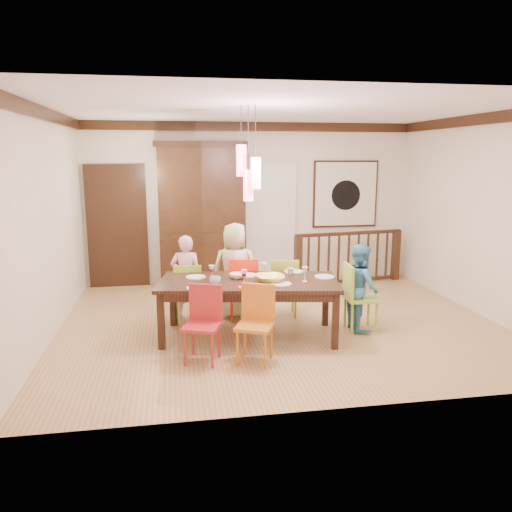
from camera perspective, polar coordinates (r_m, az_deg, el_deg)
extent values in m
plane|color=#A57C50|center=(7.11, 2.62, -7.55)|extent=(6.00, 6.00, 0.00)
plane|color=white|center=(6.76, 2.85, 16.40)|extent=(6.00, 6.00, 0.00)
plane|color=beige|center=(9.23, -0.58, 6.05)|extent=(6.00, 0.00, 6.00)
plane|color=beige|center=(6.81, -22.80, 3.27)|extent=(0.00, 5.00, 5.00)
plane|color=beige|center=(7.98, 24.35, 4.20)|extent=(0.00, 5.00, 5.00)
cube|color=black|center=(9.16, -15.54, 3.08)|extent=(1.04, 0.07, 2.24)
cube|color=silver|center=(9.30, 1.59, 3.60)|extent=(0.97, 0.05, 2.22)
cube|color=black|center=(9.63, 10.16, 6.99)|extent=(1.25, 0.04, 1.25)
cube|color=silver|center=(9.61, 10.21, 6.98)|extent=(1.18, 0.02, 1.18)
cylinder|color=black|center=(9.60, 10.24, 6.85)|extent=(0.56, 0.01, 0.56)
cube|color=#E5445F|center=(6.21, -1.70, 10.85)|extent=(0.11, 0.11, 0.38)
cylinder|color=black|center=(6.22, -1.73, 14.73)|extent=(0.01, 0.01, 0.46)
cube|color=#E5445F|center=(6.13, -0.06, 9.45)|extent=(0.11, 0.11, 0.38)
cylinder|color=black|center=(6.14, -0.06, 14.07)|extent=(0.01, 0.01, 0.61)
cube|color=#E5445F|center=(6.18, -0.88, 8.07)|extent=(0.11, 0.11, 0.38)
cylinder|color=black|center=(6.17, -0.90, 13.36)|extent=(0.01, 0.01, 0.76)
cube|color=black|center=(6.37, -0.85, -3.01)|extent=(2.40, 1.39, 0.05)
cube|color=black|center=(6.82, -10.20, -5.48)|extent=(0.09, 0.09, 0.70)
cube|color=black|center=(7.10, 7.07, -4.71)|extent=(0.09, 0.09, 0.70)
cube|color=black|center=(5.99, -10.27, -7.87)|extent=(0.09, 0.09, 0.70)
cube|color=black|center=(6.31, 9.32, -6.84)|extent=(0.09, 0.09, 0.70)
cube|color=black|center=(6.82, -1.42, -2.68)|extent=(2.04, 0.38, 0.10)
cube|color=black|center=(5.95, -0.18, -4.77)|extent=(2.04, 0.38, 0.10)
cube|color=#95CD36|center=(7.11, -7.74, -4.23)|extent=(0.40, 0.40, 0.04)
cube|color=#95CD36|center=(7.05, -7.79, -2.46)|extent=(0.38, 0.06, 0.42)
cylinder|color=#95CD36|center=(7.02, -8.92, -6.24)|extent=(0.03, 0.03, 0.40)
cylinder|color=#95CD36|center=(7.02, -6.39, -6.15)|extent=(0.03, 0.03, 0.40)
cylinder|color=#95CD36|center=(7.31, -8.95, -5.52)|extent=(0.03, 0.03, 0.40)
cylinder|color=#95CD36|center=(7.32, -6.53, -5.43)|extent=(0.03, 0.03, 0.40)
cube|color=red|center=(7.13, -1.51, -3.79)|extent=(0.45, 0.45, 0.04)
cube|color=red|center=(7.07, -1.52, -1.88)|extent=(0.41, 0.08, 0.45)
cylinder|color=red|center=(7.02, -2.66, -5.97)|extent=(0.04, 0.04, 0.43)
cylinder|color=red|center=(7.06, 0.03, -5.84)|extent=(0.04, 0.04, 0.43)
cylinder|color=red|center=(7.33, -2.98, -5.20)|extent=(0.04, 0.04, 0.43)
cylinder|color=red|center=(7.38, -0.40, -5.09)|extent=(0.04, 0.04, 0.43)
cube|color=#9AA62A|center=(7.28, 3.16, -3.66)|extent=(0.44, 0.44, 0.04)
cube|color=#9AA62A|center=(7.22, 3.18, -1.86)|extent=(0.39, 0.08, 0.43)
cylinder|color=#9AA62A|center=(7.16, 2.17, -5.70)|extent=(0.03, 0.03, 0.41)
cylinder|color=#9AA62A|center=(7.23, 4.65, -5.56)|extent=(0.03, 0.03, 0.41)
cylinder|color=#9AA62A|center=(7.46, 1.67, -5.00)|extent=(0.03, 0.03, 0.41)
cylinder|color=#9AA62A|center=(7.52, 4.06, -4.87)|extent=(0.03, 0.03, 0.41)
cube|color=#A72224|center=(5.70, -6.20, -8.00)|extent=(0.50, 0.50, 0.04)
cube|color=#A72224|center=(5.63, -6.25, -5.76)|extent=(0.38, 0.17, 0.43)
cylinder|color=#A72224|center=(5.63, -7.69, -10.65)|extent=(0.03, 0.03, 0.41)
cylinder|color=#A72224|center=(5.64, -4.42, -10.52)|extent=(0.03, 0.03, 0.41)
cylinder|color=#A72224|center=(5.92, -7.80, -9.51)|extent=(0.03, 0.03, 0.41)
cylinder|color=#A72224|center=(5.94, -4.70, -9.39)|extent=(0.03, 0.03, 0.41)
cube|color=#C26D1B|center=(5.67, -0.15, -8.03)|extent=(0.52, 0.52, 0.04)
cube|color=#C26D1B|center=(5.60, -0.15, -5.77)|extent=(0.38, 0.19, 0.43)
cylinder|color=#C26D1B|center=(5.58, -1.52, -10.75)|extent=(0.03, 0.03, 0.41)
cylinder|color=#C26D1B|center=(5.63, 1.75, -10.54)|extent=(0.03, 0.03, 0.41)
cylinder|color=#C26D1B|center=(5.87, -1.96, -9.59)|extent=(0.03, 0.03, 0.41)
cylinder|color=#C26D1B|center=(5.92, 1.14, -9.41)|extent=(0.03, 0.03, 0.41)
cube|color=#9ACE3E|center=(6.83, 11.92, -4.75)|extent=(0.43, 0.43, 0.04)
cube|color=#9ACE3E|center=(6.77, 12.00, -2.78)|extent=(0.06, 0.41, 0.45)
cylinder|color=#9ACE3E|center=(6.70, 11.03, -7.06)|extent=(0.03, 0.03, 0.43)
cylinder|color=#9ACE3E|center=(6.81, 13.65, -6.84)|extent=(0.03, 0.03, 0.43)
cylinder|color=#9ACE3E|center=(6.99, 10.09, -6.23)|extent=(0.03, 0.03, 0.43)
cylinder|color=#9ACE3E|center=(7.10, 12.61, -6.04)|extent=(0.03, 0.03, 0.43)
cube|color=black|center=(9.06, -6.07, -0.29)|extent=(1.51, 0.44, 0.97)
cube|color=black|center=(8.91, -6.24, 7.59)|extent=(1.51, 0.40, 1.51)
cube|color=black|center=(9.10, -6.31, 7.67)|extent=(1.30, 0.02, 1.30)
cube|color=black|center=(8.89, -6.35, 12.60)|extent=(1.62, 0.44, 0.10)
cube|color=black|center=(8.99, 4.55, -0.52)|extent=(0.14, 0.14, 0.92)
cube|color=black|center=(9.66, 16.06, -0.10)|extent=(0.14, 0.14, 0.92)
cube|color=black|center=(9.19, 10.62, 2.57)|extent=(2.10, 0.36, 0.06)
cube|color=black|center=(9.37, 10.42, -2.76)|extent=(1.98, 0.33, 0.05)
imported|color=#FFC2D1|center=(7.17, -7.98, -2.44)|extent=(0.49, 0.37, 1.22)
imported|color=beige|center=(7.18, -2.41, -1.65)|extent=(0.72, 0.52, 1.38)
imported|color=#4292BA|center=(6.84, 11.83, -3.47)|extent=(0.47, 0.59, 1.17)
imported|color=#FBFB47|center=(6.28, 1.63, -2.57)|extent=(0.39, 0.39, 0.09)
imported|color=white|center=(6.45, -2.11, -2.29)|extent=(0.26, 0.26, 0.07)
imported|color=silver|center=(6.15, -4.69, -2.82)|extent=(0.17, 0.17, 0.10)
imported|color=silver|center=(6.68, 3.96, -1.75)|extent=(0.10, 0.10, 0.09)
cylinder|color=white|center=(6.54, -6.91, -2.40)|extent=(0.26, 0.26, 0.01)
cylinder|color=white|center=(6.60, -1.01, -2.20)|extent=(0.26, 0.26, 0.01)
cylinder|color=white|center=(6.82, 4.32, -1.77)|extent=(0.26, 0.26, 0.01)
cylinder|color=white|center=(6.00, -6.73, -3.65)|extent=(0.26, 0.26, 0.01)
cylinder|color=white|center=(6.15, 2.90, -3.21)|extent=(0.26, 0.26, 0.01)
cylinder|color=white|center=(6.57, 7.81, -2.37)|extent=(0.26, 0.26, 0.01)
cube|color=#D83359|center=(5.99, -1.16, -3.61)|extent=(0.18, 0.14, 0.01)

